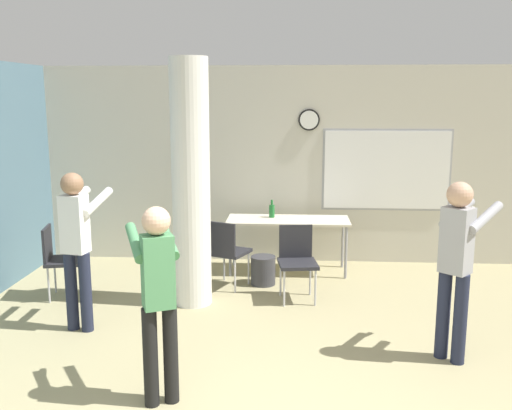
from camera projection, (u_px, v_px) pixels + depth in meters
wall_back at (287, 165)px, 8.19m from camera, size 8.00×0.15×2.80m
support_pillar at (191, 184)px, 6.41m from camera, size 0.43×0.43×2.80m
folding_table at (288, 223)px, 7.73m from camera, size 1.65×0.63×0.74m
bottle_on_table at (272, 211)px, 7.82m from camera, size 0.08×0.08×0.24m
waste_bin at (263, 270)px, 7.29m from camera, size 0.32×0.32×0.37m
chair_by_left_wall at (60, 256)px, 6.76m from camera, size 0.52×0.52×0.87m
chair_table_front at (297, 257)px, 6.72m from camera, size 0.50×0.50×0.87m
chair_table_left at (226, 249)px, 7.09m from camera, size 0.58×0.58×0.87m
person_playing_side at (457, 257)px, 5.06m from camera, size 0.63×0.65×1.65m
person_watching_back at (77, 239)px, 5.74m from camera, size 0.45×0.64×1.64m
person_playing_front at (158, 289)px, 4.34m from camera, size 0.51×0.63×1.58m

